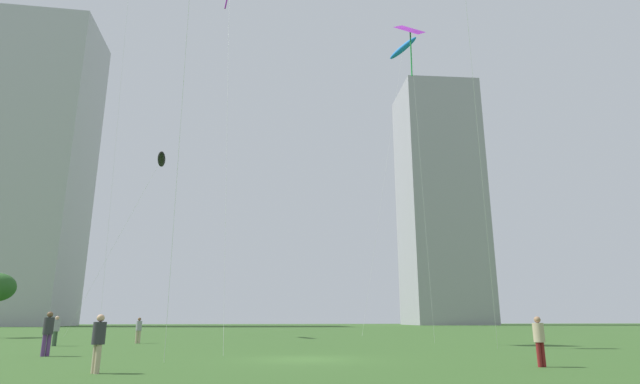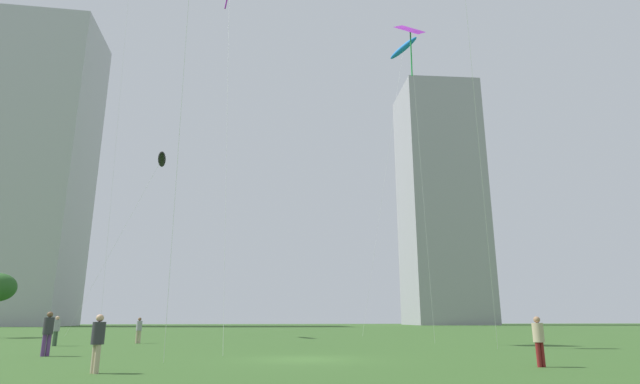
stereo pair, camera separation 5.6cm
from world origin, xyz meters
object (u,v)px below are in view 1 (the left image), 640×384
object	(u,v)px
kite_flying_1	(403,49)
distant_highrise_1	(34,167)
person_standing_1	(139,328)
person_standing_4	(56,329)
kite_flying_3	(161,159)
person_standing_0	(48,330)
person_standing_3	(539,337)
kite_flying_2	(410,32)
person_standing_2	(99,339)
distant_highrise_0	(440,202)

from	to	relation	value
kite_flying_1	distant_highrise_1	size ratio (longest dim) A/B	0.45
person_standing_1	person_standing_4	distance (m)	4.97
distant_highrise_1	kite_flying_3	bearing A→B (deg)	-60.60
person_standing_0	person_standing_3	world-z (taller)	person_standing_0
person_standing_4	kite_flying_2	world-z (taller)	kite_flying_2
person_standing_2	kite_flying_2	xyz separation A→B (m)	(15.88, 14.91, 21.23)
distant_highrise_1	person_standing_2	bearing A→B (deg)	-66.30
person_standing_2	person_standing_3	xyz separation A→B (m)	(14.11, -0.23, -0.03)
person_standing_1	distant_highrise_0	xyz separation A→B (m)	(61.36, 93.08, 32.63)
person_standing_0	kite_flying_3	distance (m)	26.94
person_standing_0	kite_flying_1	bearing A→B (deg)	8.92
person_standing_1	distant_highrise_1	distance (m)	101.77
person_standing_4	kite_flying_2	size ratio (longest dim) A/B	0.07
person_standing_2	kite_flying_2	size ratio (longest dim) A/B	0.07
person_standing_1	kite_flying_1	xyz separation A→B (m)	(24.10, 14.01, 31.03)
person_standing_0	distant_highrise_0	world-z (taller)	distant_highrise_0
person_standing_2	kite_flying_2	bearing A→B (deg)	90.83
person_standing_4	person_standing_2	bearing A→B (deg)	37.93
person_standing_4	kite_flying_3	bearing A→B (deg)	-176.21
person_standing_4	kite_flying_1	size ratio (longest dim) A/B	0.05
person_standing_1	person_standing_0	bearing A→B (deg)	-109.00
person_standing_0	person_standing_2	world-z (taller)	person_standing_0
person_standing_0	kite_flying_1	world-z (taller)	kite_flying_1
person_standing_3	person_standing_1	bearing A→B (deg)	117.00
person_standing_1	person_standing_4	bearing A→B (deg)	-159.17
kite_flying_1	kite_flying_3	bearing A→B (deg)	-173.14
kite_flying_3	distant_highrise_1	xyz separation A→B (m)	(-41.13, 74.50, 20.26)
person_standing_0	person_standing_4	distance (m)	9.17
person_standing_3	distant_highrise_0	world-z (taller)	distant_highrise_0
person_standing_0	person_standing_2	xyz separation A→B (m)	(4.01, -7.58, -0.10)
person_standing_2	kite_flying_3	bearing A→B (deg)	144.54
person_standing_2	distant_highrise_1	bearing A→B (deg)	160.82
kite_flying_1	kite_flying_2	xyz separation A→B (m)	(-5.89, -18.07, -9.77)
person_standing_3	distant_highrise_1	distance (m)	125.20
person_standing_4	distant_highrise_1	bearing A→B (deg)	-140.51
person_standing_1	kite_flying_3	xyz separation A→B (m)	(-1.30, 10.95, 15.16)
person_standing_3	kite_flying_1	size ratio (longest dim) A/B	0.05
person_standing_1	kite_flying_3	world-z (taller)	kite_flying_3
kite_flying_2	kite_flying_3	size ratio (longest dim) A/B	1.41
person_standing_0	kite_flying_1	size ratio (longest dim) A/B	0.06
kite_flying_1	kite_flying_2	size ratio (longest dim) A/B	1.41
person_standing_1	distant_highrise_0	world-z (taller)	distant_highrise_0
person_standing_1	kite_flying_2	bearing A→B (deg)	-23.24
person_standing_4	kite_flying_1	xyz separation A→B (m)	(28.34, 16.61, 30.98)
kite_flying_1	person_standing_3	bearing A→B (deg)	-102.97
kite_flying_2	distant_highrise_1	size ratio (longest dim) A/B	0.32
person_standing_1	kite_flying_2	xyz separation A→B (m)	(18.21, -4.06, 21.25)
person_standing_0	person_standing_2	bearing A→B (deg)	-97.79
person_standing_2	distant_highrise_1	distance (m)	119.00
kite_flying_1	person_standing_0	bearing A→B (deg)	-135.40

